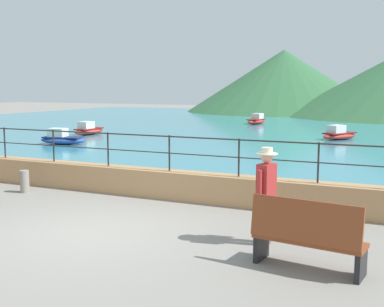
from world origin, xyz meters
TOP-DOWN VIEW (x-y plane):
  - ground_plane at (0.00, 0.00)m, footprint 120.00×120.00m
  - promenade_wall at (0.00, 3.20)m, footprint 20.00×0.56m
  - railing at (0.00, 3.20)m, footprint 18.44×0.04m
  - lake_water at (0.00, 25.84)m, footprint 64.00×44.32m
  - hill_secondary at (-7.90, 45.76)m, footprint 21.37×21.37m
  - bench_far at (4.17, -0.30)m, footprint 1.76×0.77m
  - person_walking at (3.23, 0.69)m, footprint 0.38×0.56m
  - bollard at (-3.81, 2.16)m, footprint 0.24×0.24m
  - boat_1 at (-5.17, 27.18)m, footprint 1.19×2.40m
  - boat_3 at (1.95, 18.64)m, footprint 1.97×2.43m
  - boat_4 at (-9.81, 10.92)m, footprint 2.42×1.28m
  - boat_5 at (-11.52, 15.32)m, footprint 0.97×2.33m

SIDE VIEW (x-z plane):
  - ground_plane at x=0.00m, z-range 0.00..0.00m
  - lake_water at x=0.00m, z-range 0.00..0.06m
  - bollard at x=-3.81m, z-range 0.00..0.60m
  - boat_1 at x=-5.17m, z-range -0.05..0.71m
  - boat_3 at x=1.95m, z-range -0.05..0.71m
  - boat_4 at x=-9.81m, z-range -0.05..0.71m
  - boat_5 at x=-11.52m, z-range -0.05..0.71m
  - promenade_wall at x=0.00m, z-range 0.00..0.70m
  - bench_far at x=4.17m, z-range -0.01..1.12m
  - person_walking at x=3.23m, z-range 0.10..1.85m
  - railing at x=0.00m, z-range 0.87..1.77m
  - hill_secondary at x=-7.90m, z-range 0.00..6.79m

